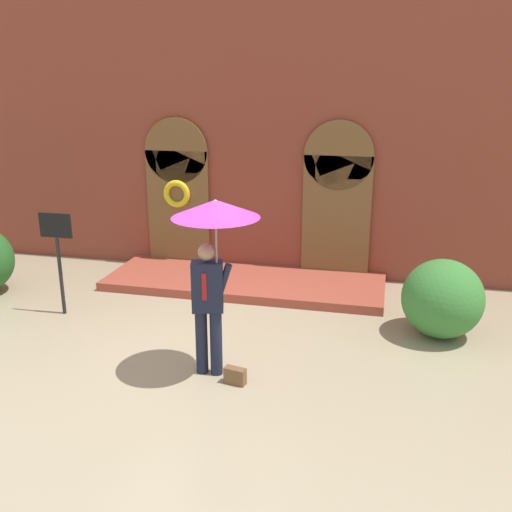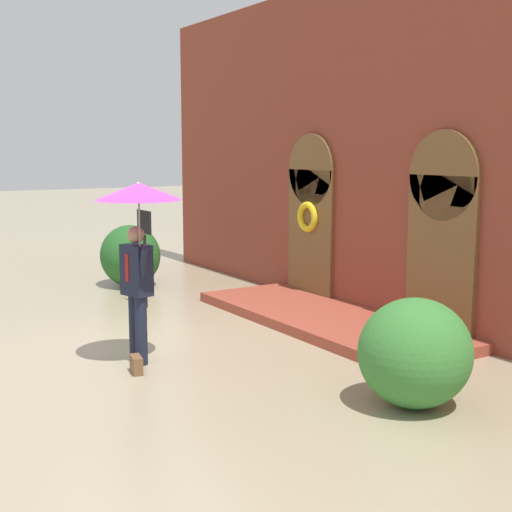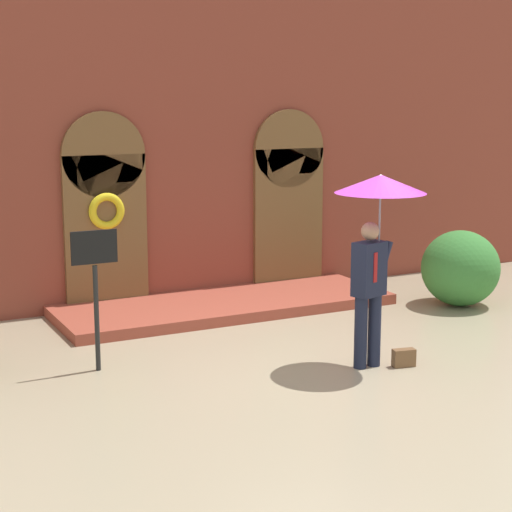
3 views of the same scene
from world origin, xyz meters
TOP-DOWN VIEW (x-y plane):
  - ground_plane at (0.00, 0.00)m, footprint 80.00×80.00m
  - building_facade at (-0.00, 4.15)m, footprint 14.00×2.30m
  - person_with_umbrella at (0.47, -0.29)m, footprint 1.10×1.10m
  - handbag at (0.78, -0.49)m, footprint 0.30×0.17m
  - sign_post at (-2.61, 1.08)m, footprint 0.56×0.06m
  - shrub_right at (3.44, 1.64)m, footprint 1.22×1.25m

SIDE VIEW (x-z plane):
  - ground_plane at x=0.00m, z-range 0.00..0.00m
  - handbag at x=0.78m, z-range 0.00..0.22m
  - shrub_right at x=3.44m, z-range 0.00..1.20m
  - sign_post at x=-2.61m, z-range 0.30..2.02m
  - person_with_umbrella at x=0.47m, z-range 0.73..3.09m
  - building_facade at x=0.00m, z-range -0.12..5.48m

